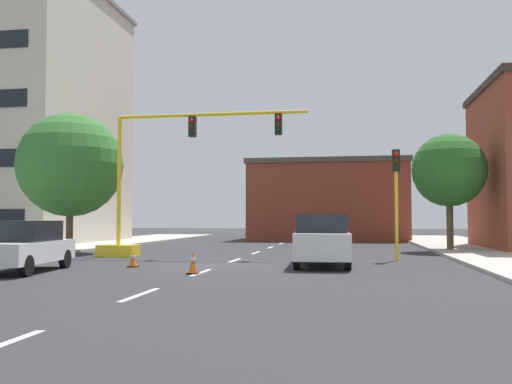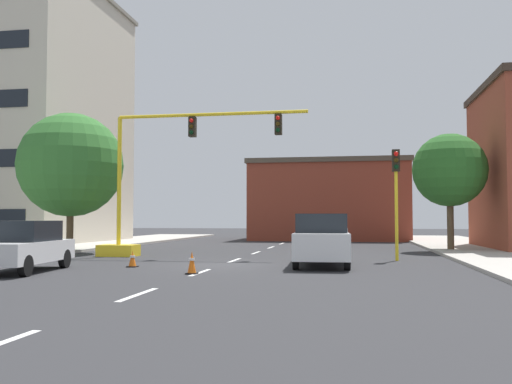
{
  "view_description": "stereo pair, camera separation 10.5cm",
  "coord_description": "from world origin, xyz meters",
  "px_view_note": "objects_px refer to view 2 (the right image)",
  "views": [
    {
      "loc": [
        4.94,
        -21.17,
        1.81
      ],
      "look_at": [
        0.46,
        5.31,
        3.1
      ],
      "focal_mm": 38.98,
      "sensor_mm": 36.0,
      "label": 1
    },
    {
      "loc": [
        5.05,
        -21.15,
        1.81
      ],
      "look_at": [
        0.46,
        5.31,
        3.1
      ],
      "focal_mm": 38.98,
      "sensor_mm": 36.0,
      "label": 2
    }
  ],
  "objects_px": {
    "sedan_white_near_left": "(24,246)",
    "traffic_cone_roadside_a": "(133,259)",
    "traffic_signal_gantry": "(145,208)",
    "traffic_light_pole_right": "(396,179)",
    "tree_right_mid": "(450,170)",
    "traffic_cone_roadside_b": "(192,263)",
    "pickup_truck_white": "(321,240)",
    "tree_left_near": "(71,165)"
  },
  "relations": [
    {
      "from": "traffic_light_pole_right",
      "to": "traffic_cone_roadside_a",
      "type": "bearing_deg",
      "value": -154.0
    },
    {
      "from": "tree_right_mid",
      "to": "traffic_cone_roadside_a",
      "type": "relative_size",
      "value": 10.55
    },
    {
      "from": "traffic_signal_gantry",
      "to": "traffic_cone_roadside_a",
      "type": "relative_size",
      "value": 16.38
    },
    {
      "from": "sedan_white_near_left",
      "to": "traffic_signal_gantry",
      "type": "bearing_deg",
      "value": 81.04
    },
    {
      "from": "traffic_light_pole_right",
      "to": "tree_left_near",
      "type": "bearing_deg",
      "value": 171.75
    },
    {
      "from": "sedan_white_near_left",
      "to": "traffic_cone_roadside_a",
      "type": "relative_size",
      "value": 7.61
    },
    {
      "from": "tree_left_near",
      "to": "tree_right_mid",
      "type": "distance_m",
      "value": 20.45
    },
    {
      "from": "tree_right_mid",
      "to": "traffic_cone_roadside_b",
      "type": "distance_m",
      "value": 18.11
    },
    {
      "from": "tree_left_near",
      "to": "pickup_truck_white",
      "type": "relative_size",
      "value": 1.34
    },
    {
      "from": "traffic_cone_roadside_a",
      "to": "tree_right_mid",
      "type": "bearing_deg",
      "value": 41.92
    },
    {
      "from": "traffic_signal_gantry",
      "to": "traffic_cone_roadside_b",
      "type": "height_order",
      "value": "traffic_signal_gantry"
    },
    {
      "from": "tree_left_near",
      "to": "tree_right_mid",
      "type": "height_order",
      "value": "tree_left_near"
    },
    {
      "from": "traffic_signal_gantry",
      "to": "tree_left_near",
      "type": "height_order",
      "value": "tree_left_near"
    },
    {
      "from": "traffic_cone_roadside_a",
      "to": "traffic_cone_roadside_b",
      "type": "height_order",
      "value": "traffic_cone_roadside_b"
    },
    {
      "from": "traffic_cone_roadside_a",
      "to": "traffic_cone_roadside_b",
      "type": "bearing_deg",
      "value": -36.05
    },
    {
      "from": "traffic_light_pole_right",
      "to": "tree_right_mid",
      "type": "distance_m",
      "value": 8.0
    },
    {
      "from": "traffic_cone_roadside_b",
      "to": "traffic_signal_gantry",
      "type": "bearing_deg",
      "value": 120.78
    },
    {
      "from": "tree_left_near",
      "to": "pickup_truck_white",
      "type": "bearing_deg",
      "value": -22.18
    },
    {
      "from": "traffic_light_pole_right",
      "to": "sedan_white_near_left",
      "type": "height_order",
      "value": "traffic_light_pole_right"
    },
    {
      "from": "traffic_signal_gantry",
      "to": "pickup_truck_white",
      "type": "xyz_separation_m",
      "value": [
        8.62,
        -3.8,
        -1.33
      ]
    },
    {
      "from": "traffic_signal_gantry",
      "to": "tree_right_mid",
      "type": "distance_m",
      "value": 16.56
    },
    {
      "from": "traffic_cone_roadside_b",
      "to": "traffic_light_pole_right",
      "type": "bearing_deg",
      "value": 44.74
    },
    {
      "from": "tree_right_mid",
      "to": "traffic_cone_roadside_b",
      "type": "height_order",
      "value": "tree_right_mid"
    },
    {
      "from": "pickup_truck_white",
      "to": "sedan_white_near_left",
      "type": "relative_size",
      "value": 1.17
    },
    {
      "from": "traffic_cone_roadside_a",
      "to": "sedan_white_near_left",
      "type": "bearing_deg",
      "value": -140.78
    },
    {
      "from": "pickup_truck_white",
      "to": "tree_right_mid",
      "type": "bearing_deg",
      "value": 57.7
    },
    {
      "from": "traffic_light_pole_right",
      "to": "tree_left_near",
      "type": "relative_size",
      "value": 0.65
    },
    {
      "from": "traffic_cone_roadside_a",
      "to": "traffic_cone_roadside_b",
      "type": "relative_size",
      "value": 0.82
    },
    {
      "from": "traffic_light_pole_right",
      "to": "sedan_white_near_left",
      "type": "xyz_separation_m",
      "value": [
        -12.94,
        -7.28,
        -2.64
      ]
    },
    {
      "from": "traffic_signal_gantry",
      "to": "traffic_light_pole_right",
      "type": "xyz_separation_m",
      "value": [
        11.68,
        -0.72,
        1.22
      ]
    },
    {
      "from": "tree_right_mid",
      "to": "traffic_cone_roadside_a",
      "type": "bearing_deg",
      "value": -138.08
    },
    {
      "from": "tree_right_mid",
      "to": "sedan_white_near_left",
      "type": "height_order",
      "value": "tree_right_mid"
    },
    {
      "from": "tree_left_near",
      "to": "tree_right_mid",
      "type": "bearing_deg",
      "value": 13.52
    },
    {
      "from": "tree_right_mid",
      "to": "sedan_white_near_left",
      "type": "xyz_separation_m",
      "value": [
        -16.36,
        -14.44,
        -3.58
      ]
    },
    {
      "from": "tree_left_near",
      "to": "tree_right_mid",
      "type": "xyz_separation_m",
      "value": [
        19.88,
        4.78,
        -0.17
      ]
    },
    {
      "from": "tree_right_mid",
      "to": "pickup_truck_white",
      "type": "bearing_deg",
      "value": -122.3
    },
    {
      "from": "tree_left_near",
      "to": "sedan_white_near_left",
      "type": "bearing_deg",
      "value": -69.96
    },
    {
      "from": "tree_left_near",
      "to": "traffic_cone_roadside_b",
      "type": "distance_m",
      "value": 13.95
    },
    {
      "from": "traffic_light_pole_right",
      "to": "tree_right_mid",
      "type": "relative_size",
      "value": 0.74
    },
    {
      "from": "traffic_light_pole_right",
      "to": "tree_left_near",
      "type": "height_order",
      "value": "tree_left_near"
    },
    {
      "from": "sedan_white_near_left",
      "to": "traffic_cone_roadside_a",
      "type": "distance_m",
      "value": 3.84
    },
    {
      "from": "tree_left_near",
      "to": "traffic_cone_roadside_b",
      "type": "bearing_deg",
      "value": -45.02
    }
  ]
}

